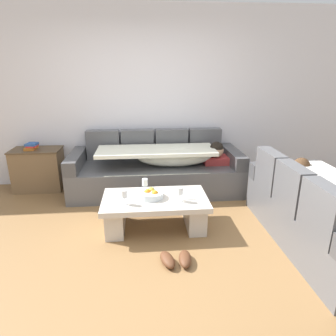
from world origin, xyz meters
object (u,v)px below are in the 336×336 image
at_px(couch_along_wall, 159,170).
at_px(side_cabinet, 39,169).
at_px(fruit_bowl, 151,194).
at_px(open_magazine, 181,196).
at_px(wine_glass_near_right, 180,192).
at_px(pair_of_shoes, 176,259).
at_px(wine_glass_near_left, 124,194).
at_px(wine_glass_far_back, 145,183).
at_px(coffee_table, 155,209).
at_px(book_stack_on_cabinet, 32,146).
at_px(couch_near_window, 320,213).

xyz_separation_m(couch_along_wall, side_cabinet, (-1.83, 0.22, -0.01)).
height_order(couch_along_wall, side_cabinet, couch_along_wall).
height_order(fruit_bowl, open_magazine, fruit_bowl).
height_order(wine_glass_near_right, pair_of_shoes, wine_glass_near_right).
distance_m(wine_glass_near_left, wine_glass_far_back, 0.39).
height_order(open_magazine, side_cabinet, side_cabinet).
xyz_separation_m(couch_along_wall, wine_glass_far_back, (-0.23, -0.94, 0.17)).
distance_m(coffee_table, open_magazine, 0.34).
bearing_deg(coffee_table, wine_glass_far_back, 120.85).
xyz_separation_m(wine_glass_far_back, pair_of_shoes, (0.27, -0.89, -0.45)).
height_order(wine_glass_near_right, book_stack_on_cabinet, book_stack_on_cabinet).
height_order(couch_along_wall, couch_near_window, same).
height_order(coffee_table, wine_glass_near_right, wine_glass_near_right).
height_order(wine_glass_near_left, wine_glass_far_back, same).
bearing_deg(open_magazine, wine_glass_near_right, -111.12).
xyz_separation_m(couch_near_window, open_magazine, (-1.41, 0.47, 0.05)).
relative_size(couch_near_window, wine_glass_near_left, 11.81).
bearing_deg(pair_of_shoes, couch_along_wall, 91.43).
bearing_deg(side_cabinet, fruit_bowl, -38.57).
bearing_deg(side_cabinet, open_magazine, -33.62).
distance_m(couch_along_wall, book_stack_on_cabinet, 1.93).
height_order(coffee_table, fruit_bowl, fruit_bowl).
xyz_separation_m(couch_along_wall, book_stack_on_cabinet, (-1.89, 0.23, 0.36)).
relative_size(fruit_bowl, wine_glass_near_right, 1.69).
bearing_deg(coffee_table, pair_of_shoes, -76.98).
bearing_deg(coffee_table, couch_near_window, -15.06).
distance_m(couch_near_window, wine_glass_near_right, 1.50).
bearing_deg(wine_glass_near_right, couch_along_wall, 97.06).
xyz_separation_m(fruit_bowl, book_stack_on_cabinet, (-1.73, 1.34, 0.26)).
distance_m(fruit_bowl, book_stack_on_cabinet, 2.20).
bearing_deg(couch_along_wall, side_cabinet, 173.03).
height_order(fruit_bowl, wine_glass_near_left, wine_glass_near_left).
relative_size(wine_glass_near_left, pair_of_shoes, 0.50).
bearing_deg(couch_near_window, book_stack_on_cabinet, 62.53).
height_order(wine_glass_near_right, wine_glass_far_back, same).
relative_size(couch_along_wall, wine_glass_near_right, 15.12).
xyz_separation_m(wine_glass_far_back, book_stack_on_cabinet, (-1.66, 1.17, 0.19)).
distance_m(couch_near_window, wine_glass_near_left, 2.09).
distance_m(wine_glass_near_right, pair_of_shoes, 0.75).
bearing_deg(pair_of_shoes, side_cabinet, 132.46).
xyz_separation_m(fruit_bowl, pair_of_shoes, (0.21, -0.72, -0.38)).
bearing_deg(wine_glass_far_back, coffee_table, -59.15).
relative_size(coffee_table, pair_of_shoes, 3.58).
bearing_deg(wine_glass_near_left, couch_near_window, -8.99).
bearing_deg(fruit_bowl, side_cabinet, 141.43).
relative_size(side_cabinet, book_stack_on_cabinet, 3.27).
height_order(coffee_table, pair_of_shoes, coffee_table).
height_order(couch_near_window, side_cabinet, couch_near_window).
bearing_deg(wine_glass_near_left, wine_glass_near_right, 1.97).
relative_size(couch_along_wall, couch_near_window, 1.28).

